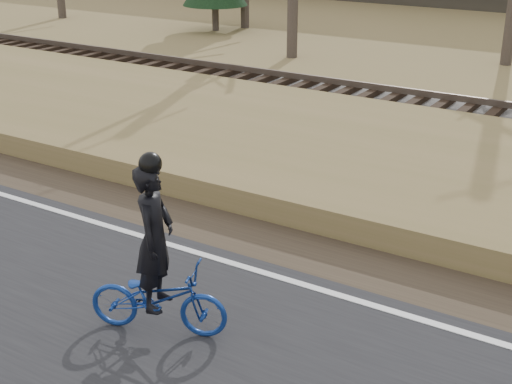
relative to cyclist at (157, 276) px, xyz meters
The scene contains 7 objects.
ground 4.55m from the cyclist, 158.09° to the left, with size 120.00×120.00×0.00m, color olive.
edge_line 4.61m from the cyclist, 155.76° to the left, with size 120.00×0.12×0.01m, color silver.
shoulder 5.11m from the cyclist, 145.35° to the left, with size 120.00×1.60×0.04m, color #473A2B.
embankment 7.21m from the cyclist, 125.28° to the left, with size 120.00×5.00×0.44m, color olive.
ballast 10.54m from the cyclist, 113.24° to the left, with size 120.00×3.00×0.45m, color slate.
railroad 10.53m from the cyclist, 113.24° to the left, with size 120.00×2.40×0.29m.
cyclist is the anchor object (origin of this frame).
Camera 1 is at (8.99, -7.24, 4.81)m, focal length 50.00 mm.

